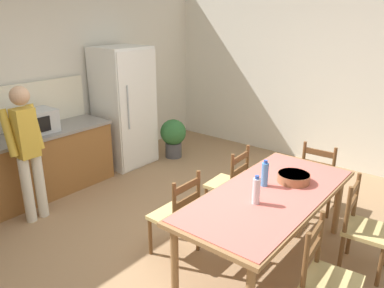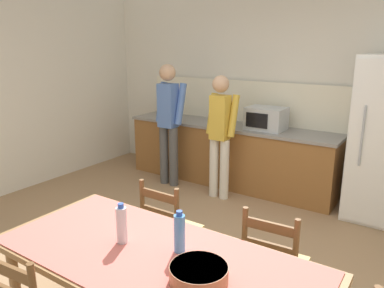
# 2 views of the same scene
# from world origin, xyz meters

# --- Properties ---
(ground_plane) EXTENTS (8.32, 8.32, 0.00)m
(ground_plane) POSITION_xyz_m (0.00, 0.00, 0.00)
(ground_plane) COLOR #9E7A56
(wall_back) EXTENTS (6.52, 0.12, 2.90)m
(wall_back) POSITION_xyz_m (0.00, 2.66, 1.45)
(wall_back) COLOR silver
(wall_back) RESTS_ON ground
(kitchen_counter) EXTENTS (3.13, 0.66, 0.89)m
(kitchen_counter) POSITION_xyz_m (-0.89, 2.23, 0.45)
(kitchen_counter) COLOR brown
(kitchen_counter) RESTS_ON ground
(counter_splashback) EXTENTS (3.09, 0.03, 0.60)m
(counter_splashback) POSITION_xyz_m (-0.89, 2.54, 1.19)
(counter_splashback) COLOR #EFE8CB
(counter_splashback) RESTS_ON kitchen_counter
(microwave) EXTENTS (0.50, 0.39, 0.30)m
(microwave) POSITION_xyz_m (-0.33, 2.21, 1.04)
(microwave) COLOR #B2B7BC
(microwave) RESTS_ON kitchen_counter
(dining_table) EXTENTS (2.10, 0.95, 0.76)m
(dining_table) POSITION_xyz_m (0.27, -0.88, 0.68)
(dining_table) COLOR olive
(dining_table) RESTS_ON ground
(bottle_near_centre) EXTENTS (0.07, 0.07, 0.27)m
(bottle_near_centre) POSITION_xyz_m (0.00, -0.88, 0.88)
(bottle_near_centre) COLOR silver
(bottle_near_centre) RESTS_ON dining_table
(bottle_off_centre) EXTENTS (0.07, 0.07, 0.27)m
(bottle_off_centre) POSITION_xyz_m (0.37, -0.76, 0.88)
(bottle_off_centre) COLOR #4C8ED6
(bottle_off_centre) RESTS_ON dining_table
(serving_bowl) EXTENTS (0.32, 0.32, 0.09)m
(serving_bowl) POSITION_xyz_m (0.63, -0.95, 0.81)
(serving_bowl) COLOR #9E6642
(serving_bowl) RESTS_ON dining_table
(chair_side_far_left) EXTENTS (0.42, 0.40, 0.91)m
(chair_side_far_left) POSITION_xyz_m (-0.21, -0.11, 0.44)
(chair_side_far_left) COLOR brown
(chair_side_far_left) RESTS_ON ground
(chair_side_far_right) EXTENTS (0.44, 0.42, 0.91)m
(chair_side_far_right) POSITION_xyz_m (0.74, -0.11, 0.44)
(chair_side_far_right) COLOR brown
(chair_side_far_right) RESTS_ON ground
(person_at_sink) EXTENTS (0.44, 0.30, 1.74)m
(person_at_sink) POSITION_xyz_m (-1.59, 1.71, 0.98)
(person_at_sink) COLOR #4C4C4C
(person_at_sink) RESTS_ON ground
(person_at_counter) EXTENTS (0.41, 0.28, 1.62)m
(person_at_counter) POSITION_xyz_m (-0.74, 1.69, 0.91)
(person_at_counter) COLOR silver
(person_at_counter) RESTS_ON ground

